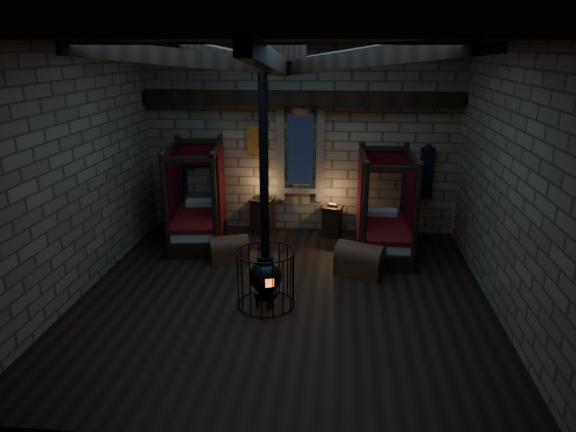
# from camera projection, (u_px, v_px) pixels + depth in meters

# --- Properties ---
(room) EXTENTS (7.02, 7.02, 4.29)m
(room) POSITION_uv_depth(u_px,v_px,m) (284.00, 73.00, 7.80)
(room) COLOR black
(room) RESTS_ON ground
(bed_left) EXTENTS (1.35, 2.16, 2.12)m
(bed_left) POSITION_uv_depth(u_px,v_px,m) (198.00, 218.00, 11.27)
(bed_left) COLOR black
(bed_left) RESTS_ON ground
(bed_right) EXTENTS (1.09, 2.02, 2.08)m
(bed_right) POSITION_uv_depth(u_px,v_px,m) (383.00, 229.00, 10.66)
(bed_right) COLOR black
(bed_right) RESTS_ON ground
(trunk_left) EXTENTS (0.86, 0.70, 0.55)m
(trunk_left) POSITION_uv_depth(u_px,v_px,m) (229.00, 250.00, 10.26)
(trunk_left) COLOR brown
(trunk_left) RESTS_ON ground
(trunk_right) EXTENTS (1.00, 0.82, 0.64)m
(trunk_right) POSITION_uv_depth(u_px,v_px,m) (360.00, 260.00, 9.67)
(trunk_right) COLOR brown
(trunk_right) RESTS_ON ground
(nightstand_left) EXTENTS (0.59, 0.58, 1.00)m
(nightstand_left) POSITION_uv_depth(u_px,v_px,m) (263.00, 215.00, 11.80)
(nightstand_left) COLOR black
(nightstand_left) RESTS_ON ground
(nightstand_right) EXTENTS (0.52, 0.50, 0.76)m
(nightstand_right) POSITION_uv_depth(u_px,v_px,m) (332.00, 221.00, 11.61)
(nightstand_right) COLOR black
(nightstand_right) RESTS_ON ground
(stove) EXTENTS (0.96, 0.96, 4.05)m
(stove) POSITION_uv_depth(u_px,v_px,m) (265.00, 272.00, 8.41)
(stove) COLOR black
(stove) RESTS_ON ground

